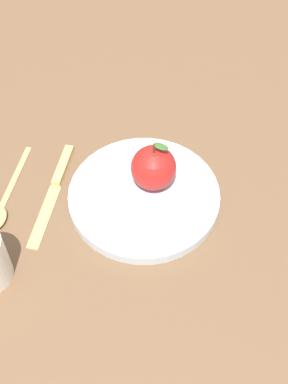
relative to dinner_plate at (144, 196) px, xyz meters
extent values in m
plane|color=brown|center=(-0.02, -0.01, -0.01)|extent=(2.40, 2.40, 0.00)
cylinder|color=silver|center=(0.00, 0.00, 0.00)|extent=(0.23, 0.23, 0.02)
torus|color=silver|center=(0.00, 0.00, 0.00)|extent=(0.23, 0.23, 0.01)
sphere|color=#B21E19|center=(0.02, 0.02, 0.04)|extent=(0.07, 0.07, 0.07)
cylinder|color=#4C3319|center=(0.02, 0.02, 0.08)|extent=(0.00, 0.00, 0.02)
ellipsoid|color=#386628|center=(0.03, 0.02, 0.09)|extent=(0.03, 0.02, 0.01)
cube|color=#D8B766|center=(-0.15, -0.02, -0.01)|extent=(0.05, 0.12, 0.00)
cube|color=#D8B766|center=(-0.13, 0.08, -0.01)|extent=(0.04, 0.08, 0.01)
cube|color=#D8B766|center=(-0.20, 0.07, -0.01)|extent=(0.05, 0.13, 0.01)
camera|label=1|loc=(-0.05, -0.48, 0.63)|focal=48.25mm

